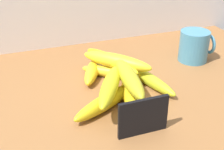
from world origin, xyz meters
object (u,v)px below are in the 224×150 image
at_px(coffee_mug, 195,46).
at_px(banana_0, 107,101).
at_px(banana_5, 110,86).
at_px(banana_7, 127,78).
at_px(banana_4, 130,94).
at_px(banana_6, 117,61).
at_px(banana_1, 92,71).
at_px(banana_2, 149,79).
at_px(chalkboard_sign, 143,118).
at_px(banana_3, 115,73).
at_px(banana_8, 110,61).

bearing_deg(coffee_mug, banana_0, -155.10).
height_order(coffee_mug, banana_5, coffee_mug).
bearing_deg(banana_0, banana_7, 16.84).
height_order(banana_4, banana_6, banana_6).
xyz_separation_m(banana_1, banana_2, (0.13, -0.09, -0.00)).
height_order(banana_6, banana_7, banana_7).
bearing_deg(chalkboard_sign, banana_3, 82.61).
height_order(banana_6, banana_8, banana_6).
distance_m(banana_3, banana_5, 0.15).
bearing_deg(banana_5, banana_3, 64.73).
bearing_deg(banana_1, banana_0, -94.87).
height_order(banana_3, banana_6, banana_6).
bearing_deg(banana_7, banana_0, -163.16).
height_order(chalkboard_sign, banana_4, chalkboard_sign).
relative_size(banana_2, banana_7, 1.03).
height_order(chalkboard_sign, banana_7, chalkboard_sign).
xyz_separation_m(banana_2, banana_7, (-0.08, -0.05, 0.04)).
height_order(chalkboard_sign, banana_1, chalkboard_sign).
xyz_separation_m(banana_4, banana_6, (0.01, 0.12, 0.03)).
distance_m(chalkboard_sign, banana_5, 0.12).
bearing_deg(coffee_mug, banana_7, -153.51).
relative_size(banana_0, banana_8, 1.01).
height_order(banana_5, banana_6, banana_5).
bearing_deg(banana_4, banana_7, 120.80).
bearing_deg(banana_5, banana_0, -158.99).
xyz_separation_m(banana_6, banana_8, (-0.01, 0.01, -0.00)).
relative_size(banana_6, banana_8, 1.00).
xyz_separation_m(banana_4, banana_8, (-0.00, 0.13, 0.03)).
bearing_deg(banana_6, banana_0, -119.87).
relative_size(banana_2, banana_8, 0.99).
height_order(banana_1, banana_2, banana_1).
distance_m(banana_0, banana_8, 0.16).
relative_size(banana_3, banana_6, 0.95).
relative_size(coffee_mug, banana_3, 0.53).
xyz_separation_m(banana_3, banana_8, (-0.01, 0.01, 0.03)).
xyz_separation_m(banana_1, banana_8, (0.05, -0.02, 0.03)).
xyz_separation_m(banana_2, banana_4, (-0.08, -0.06, 0.00)).
distance_m(banana_7, banana_8, 0.13).
relative_size(banana_1, banana_2, 0.74).
bearing_deg(banana_3, banana_1, 154.36).
xyz_separation_m(banana_0, banana_7, (0.06, 0.02, 0.04)).
relative_size(coffee_mug, banana_7, 0.53).
bearing_deg(banana_8, banana_4, -88.65).
bearing_deg(banana_6, coffee_mug, 5.99).
bearing_deg(banana_1, banana_3, -25.64).
xyz_separation_m(chalkboard_sign, banana_2, (0.10, 0.18, -0.02)).
height_order(banana_4, banana_8, banana_8).
bearing_deg(banana_5, banana_1, 88.72).
relative_size(chalkboard_sign, banana_4, 0.69).
bearing_deg(banana_7, banana_4, -59.20).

